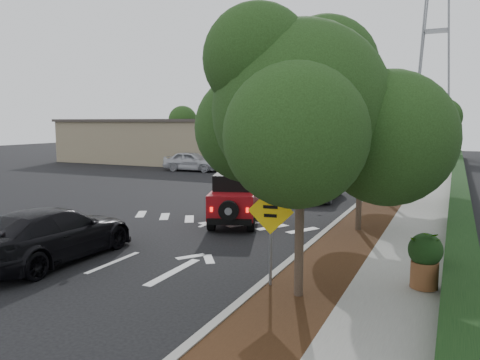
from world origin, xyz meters
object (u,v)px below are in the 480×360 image
Objects in this scene: silver_suv_ahead at (315,186)px; speed_hump_sign at (271,223)px; black_suv_oncoming at (53,234)px; red_jeep at (235,198)px.

silver_suv_ahead is 2.09× the size of speed_hump_sign.
speed_hump_sign is at bearing -82.26° from silver_suv_ahead.
silver_suv_ahead is 14.15m from black_suv_oncoming.
red_jeep is 7.17m from black_suv_oncoming.
red_jeep reaches higher than silver_suv_ahead.
red_jeep is at bearing -112.64° from black_suv_oncoming.
silver_suv_ahead is (1.25, 6.94, -0.31)m from red_jeep.
silver_suv_ahead is at bearing 94.04° from speed_hump_sign.
red_jeep is at bearing -103.76° from silver_suv_ahead.
silver_suv_ahead is at bearing -107.13° from black_suv_oncoming.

